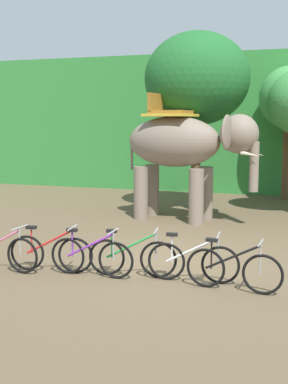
{
  "coord_description": "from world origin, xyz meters",
  "views": [
    {
      "loc": [
        2.66,
        -9.92,
        2.93
      ],
      "look_at": [
        -0.85,
        1.0,
        1.3
      ],
      "focal_mm": 46.23,
      "sensor_mm": 36.0,
      "label": 1
    }
  ],
  "objects_px": {
    "bike_purple": "(91,256)",
    "bike_black": "(233,269)",
    "elephant": "(184,147)",
    "tree_center": "(288,99)",
    "tree_center_left": "(197,79)",
    "bike_green": "(132,257)",
    "bike_pink": "(1,252)",
    "bike_red": "(51,253)",
    "bike_white": "(193,262)"
  },
  "relations": [
    {
      "from": "bike_white",
      "to": "bike_black",
      "type": "distance_m",
      "value": 0.82
    },
    {
      "from": "tree_center_left",
      "to": "elephant",
      "type": "height_order",
      "value": "tree_center_left"
    },
    {
      "from": "bike_purple",
      "to": "bike_pink",
      "type": "bearing_deg",
      "value": -173.16
    },
    {
      "from": "tree_center",
      "to": "bike_purple",
      "type": "xyz_separation_m",
      "value": [
        -3.16,
        -10.96,
        -3.4
      ]
    },
    {
      "from": "bike_green",
      "to": "elephant",
      "type": "bearing_deg",
      "value": 93.47
    },
    {
      "from": "bike_white",
      "to": "bike_purple",
      "type": "bearing_deg",
      "value": -172.52
    },
    {
      "from": "bike_red",
      "to": "bike_purple",
      "type": "xyz_separation_m",
      "value": [
        0.87,
        -0.02,
        0.0
      ]
    },
    {
      "from": "bike_white",
      "to": "tree_center",
      "type": "bearing_deg",
      "value": 83.43
    },
    {
      "from": "elephant",
      "to": "bike_white",
      "type": "distance_m",
      "value": 6.1
    },
    {
      "from": "elephant",
      "to": "bike_pink",
      "type": "xyz_separation_m",
      "value": [
        -2.25,
        -6.09,
        -1.82
      ]
    },
    {
      "from": "tree_center",
      "to": "tree_center_left",
      "type": "bearing_deg",
      "value": -129.64
    },
    {
      "from": "bike_purple",
      "to": "bike_black",
      "type": "distance_m",
      "value": 2.7
    },
    {
      "from": "bike_green",
      "to": "bike_black",
      "type": "distance_m",
      "value": 1.96
    },
    {
      "from": "bike_red",
      "to": "elephant",
      "type": "bearing_deg",
      "value": 77.65
    },
    {
      "from": "tree_center_left",
      "to": "bike_white",
      "type": "bearing_deg",
      "value": -78.38
    },
    {
      "from": "bike_red",
      "to": "bike_green",
      "type": "distance_m",
      "value": 1.64
    },
    {
      "from": "elephant",
      "to": "bike_red",
      "type": "distance_m",
      "value": 6.26
    },
    {
      "from": "tree_center",
      "to": "bike_white",
      "type": "relative_size",
      "value": 2.91
    },
    {
      "from": "bike_red",
      "to": "bike_black",
      "type": "bearing_deg",
      "value": -0.46
    },
    {
      "from": "bike_purple",
      "to": "bike_white",
      "type": "height_order",
      "value": "same"
    },
    {
      "from": "bike_white",
      "to": "bike_pink",
      "type": "bearing_deg",
      "value": -172.83
    },
    {
      "from": "bike_white",
      "to": "bike_green",
      "type": "bearing_deg",
      "value": -178.23
    },
    {
      "from": "tree_center",
      "to": "bike_pink",
      "type": "xyz_separation_m",
      "value": [
        -5.0,
        -11.18,
        -3.4
      ]
    },
    {
      "from": "bike_purple",
      "to": "bike_white",
      "type": "relative_size",
      "value": 1.0
    },
    {
      "from": "bike_green",
      "to": "bike_white",
      "type": "xyz_separation_m",
      "value": [
        1.17,
        0.04,
        0.0
      ]
    },
    {
      "from": "elephant",
      "to": "bike_green",
      "type": "relative_size",
      "value": 2.49
    },
    {
      "from": "bike_green",
      "to": "tree_center",
      "type": "bearing_deg",
      "value": 77.39
    },
    {
      "from": "bike_purple",
      "to": "bike_black",
      "type": "relative_size",
      "value": 1.0
    },
    {
      "from": "tree_center_left",
      "to": "bike_green",
      "type": "distance_m",
      "value": 8.4
    },
    {
      "from": "tree_center",
      "to": "bike_purple",
      "type": "height_order",
      "value": "tree_center"
    },
    {
      "from": "bike_pink",
      "to": "bike_red",
      "type": "bearing_deg",
      "value": 13.83
    },
    {
      "from": "tree_center_left",
      "to": "bike_black",
      "type": "relative_size",
      "value": 3.4
    },
    {
      "from": "tree_center",
      "to": "bike_pink",
      "type": "height_order",
      "value": "tree_center"
    },
    {
      "from": "bike_red",
      "to": "bike_purple",
      "type": "height_order",
      "value": "same"
    },
    {
      "from": "bike_purple",
      "to": "bike_red",
      "type": "bearing_deg",
      "value": 178.81
    },
    {
      "from": "elephant",
      "to": "bike_purple",
      "type": "bearing_deg",
      "value": -93.99
    },
    {
      "from": "bike_purple",
      "to": "tree_center",
      "type": "bearing_deg",
      "value": 73.93
    },
    {
      "from": "bike_white",
      "to": "bike_black",
      "type": "bearing_deg",
      "value": -18.73
    },
    {
      "from": "bike_pink",
      "to": "bike_white",
      "type": "distance_m",
      "value": 3.8
    },
    {
      "from": "tree_center_left",
      "to": "bike_purple",
      "type": "bearing_deg",
      "value": -93.03
    },
    {
      "from": "tree_center",
      "to": "bike_white",
      "type": "distance_m",
      "value": 11.3
    },
    {
      "from": "bike_red",
      "to": "bike_white",
      "type": "bearing_deg",
      "value": 4.79
    },
    {
      "from": "elephant",
      "to": "bike_red",
      "type": "relative_size",
      "value": 2.49
    },
    {
      "from": "elephant",
      "to": "bike_purple",
      "type": "relative_size",
      "value": 2.48
    },
    {
      "from": "tree_center",
      "to": "bike_purple",
      "type": "bearing_deg",
      "value": -106.07
    },
    {
      "from": "bike_pink",
      "to": "elephant",
      "type": "bearing_deg",
      "value": 69.69
    },
    {
      "from": "bike_red",
      "to": "bike_white",
      "type": "height_order",
      "value": "same"
    },
    {
      "from": "elephant",
      "to": "bike_purple",
      "type": "xyz_separation_m",
      "value": [
        -0.41,
        -5.87,
        -1.82
      ]
    },
    {
      "from": "tree_center",
      "to": "bike_red",
      "type": "xyz_separation_m",
      "value": [
        -4.03,
        -10.94,
        -3.4
      ]
    },
    {
      "from": "elephant",
      "to": "bike_black",
      "type": "height_order",
      "value": "elephant"
    }
  ]
}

